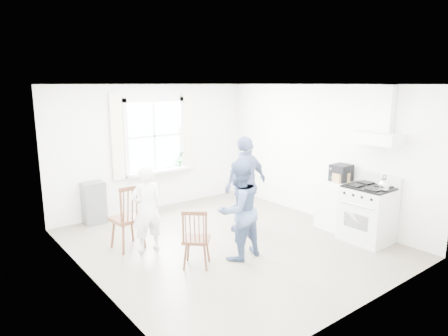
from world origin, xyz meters
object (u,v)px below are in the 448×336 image
person_left (147,209)px  person_right (246,184)px  stereo_stack (341,173)px  person_mid (238,210)px  gas_stove (368,213)px  windsor_chair_a (130,210)px  windsor_chair_b (195,233)px  low_cabinet (335,205)px

person_left → person_right: bearing=175.4°
stereo_stack → person_mid: size_ratio=0.23×
gas_stove → windsor_chair_a: 3.91m
stereo_stack → windsor_chair_b: size_ratio=0.38×
stereo_stack → person_right: 1.72m
person_left → person_mid: bearing=136.3°
windsor_chair_a → person_mid: (1.15, -1.27, 0.10)m
person_left → stereo_stack: bearing=163.4°
stereo_stack → person_left: 3.47m
gas_stove → windsor_chair_a: bearing=147.7°
gas_stove → stereo_stack: size_ratio=3.26×
windsor_chair_b → person_right: size_ratio=0.52×
stereo_stack → windsor_chair_b: bearing=175.1°
windsor_chair_b → person_right: 1.74m
gas_stove → windsor_chair_b: bearing=162.5°
gas_stove → low_cabinet: 0.70m
stereo_stack → windsor_chair_a: bearing=157.1°
person_left → person_mid: size_ratio=0.91×
low_cabinet → person_left: size_ratio=0.65×
windsor_chair_a → person_left: bearing=-43.7°
person_left → person_mid: 1.46m
person_left → windsor_chair_a: bearing=-38.9°
gas_stove → person_right: size_ratio=0.65×
person_mid → person_right: person_right is taller
person_mid → person_right: size_ratio=0.88×
windsor_chair_a → person_left: 0.26m
low_cabinet → windsor_chair_b: 2.94m
stereo_stack → person_left: person_left is taller
windsor_chair_b → person_left: 1.04m
stereo_stack → windsor_chair_a: 3.72m
person_right → windsor_chair_b: bearing=16.4°
gas_stove → windsor_chair_b: gas_stove is taller
low_cabinet → person_left: 3.41m
windsor_chair_b → person_mid: (0.72, -0.08, 0.22)m
gas_stove → stereo_stack: (0.11, 0.65, 0.57)m
low_cabinet → person_mid: (-2.21, 0.12, 0.31)m
low_cabinet → person_left: (-3.18, 1.21, 0.24)m
stereo_stack → windsor_chair_b: (-2.97, 0.26, -0.51)m
person_right → windsor_chair_a: bearing=-21.6°
low_cabinet → windsor_chair_b: size_ratio=1.01×
windsor_chair_a → person_left: (0.19, -0.18, 0.03)m
gas_stove → person_left: size_ratio=0.81×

